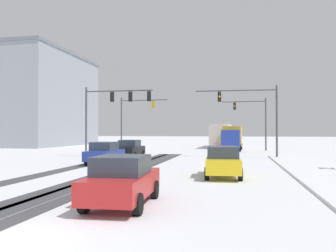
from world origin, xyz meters
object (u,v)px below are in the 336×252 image
at_px(traffic_signal_far_left, 134,114).
at_px(car_blue_second, 105,153).
at_px(car_black_lead, 130,149).
at_px(box_truck_delivery, 232,137).
at_px(office_building_far_left_block, 24,100).
at_px(car_yellow_cab_third, 223,162).
at_px(car_red_fourth, 123,180).
at_px(traffic_signal_near_left, 112,105).
at_px(bus_oncoming, 221,134).
at_px(traffic_signal_far_right, 254,115).
at_px(traffic_signal_near_right, 253,108).

bearing_deg(traffic_signal_far_left, car_blue_second, -80.37).
bearing_deg(car_blue_second, car_black_lead, 89.56).
bearing_deg(box_truck_delivery, office_building_far_left_block, 165.48).
distance_m(traffic_signal_far_left, car_yellow_cab_third, 24.79).
distance_m(traffic_signal_far_left, car_red_fourth, 30.67).
xyz_separation_m(traffic_signal_near_left, car_red_fourth, (7.59, -19.38, -3.99)).
relative_size(car_yellow_cab_third, car_red_fourth, 1.00).
bearing_deg(office_building_far_left_block, traffic_signal_near_left, -43.00).
bearing_deg(bus_oncoming, traffic_signal_far_right, -60.28).
bearing_deg(traffic_signal_near_left, traffic_signal_far_left, 95.57).
xyz_separation_m(traffic_signal_near_right, bus_oncoming, (-3.67, 19.61, -2.51)).
distance_m(car_blue_second, office_building_far_left_block, 39.94).
relative_size(car_red_fourth, office_building_far_left_block, 0.20).
distance_m(traffic_signal_far_right, traffic_signal_far_left, 14.81).
xyz_separation_m(traffic_signal_near_left, car_blue_second, (1.79, -6.33, -3.99)).
xyz_separation_m(traffic_signal_far_left, office_building_far_left_block, (-23.59, 13.03, 3.32)).
bearing_deg(car_red_fourth, box_truck_delivery, 84.72).
bearing_deg(traffic_signal_near_left, box_truck_delivery, 52.28).
bearing_deg(traffic_signal_near_left, car_yellow_cab_third, -48.33).
bearing_deg(traffic_signal_near_right, car_black_lead, -168.16).
distance_m(traffic_signal_near_left, car_red_fourth, 21.19).
distance_m(traffic_signal_near_right, car_blue_second, 14.10).
bearing_deg(office_building_far_left_block, traffic_signal_far_left, -28.93).
height_order(traffic_signal_far_right, traffic_signal_near_right, same).
relative_size(traffic_signal_near_right, car_black_lead, 1.78).
xyz_separation_m(car_yellow_cab_third, box_truck_delivery, (0.14, 25.59, 0.82)).
distance_m(traffic_signal_far_left, office_building_far_left_block, 27.15).
bearing_deg(car_yellow_cab_third, car_red_fourth, -111.17).
bearing_deg(traffic_signal_far_left, traffic_signal_near_right, -30.43).
bearing_deg(bus_oncoming, office_building_far_left_block, 177.59).
distance_m(traffic_signal_near_left, car_blue_second, 7.69).
height_order(car_black_lead, car_red_fourth, same).
bearing_deg(traffic_signal_near_right, box_truck_delivery, 99.52).
height_order(car_black_lead, office_building_far_left_block, office_building_far_left_block).
height_order(traffic_signal_far_right, car_black_lead, traffic_signal_far_right).
bearing_deg(traffic_signal_far_right, car_blue_second, -119.44).
bearing_deg(traffic_signal_far_right, car_red_fourth, -99.64).
bearing_deg(traffic_signal_far_right, office_building_far_left_block, 166.76).
xyz_separation_m(traffic_signal_far_left, car_black_lead, (2.79, -10.26, -3.60)).
distance_m(car_black_lead, car_red_fourth, 19.82).
bearing_deg(traffic_signal_near_right, office_building_far_left_block, 150.52).
relative_size(car_red_fourth, box_truck_delivery, 0.56).
bearing_deg(box_truck_delivery, traffic_signal_near_right, -80.48).
relative_size(traffic_signal_near_right, car_yellow_cab_third, 1.74).
xyz_separation_m(car_black_lead, car_yellow_cab_third, (8.69, -11.41, 0.00)).
bearing_deg(traffic_signal_far_right, traffic_signal_far_left, -163.77).
height_order(traffic_signal_far_left, car_yellow_cab_third, traffic_signal_far_left).
bearing_deg(traffic_signal_far_right, bus_oncoming, 119.72).
xyz_separation_m(car_black_lead, car_red_fourth, (5.76, -18.97, 0.00)).
xyz_separation_m(traffic_signal_near_right, box_truck_delivery, (-2.00, 11.91, -2.87)).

